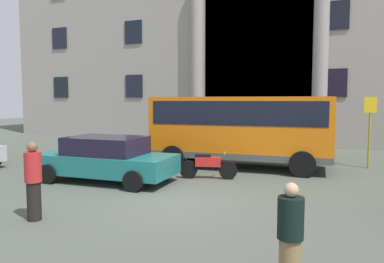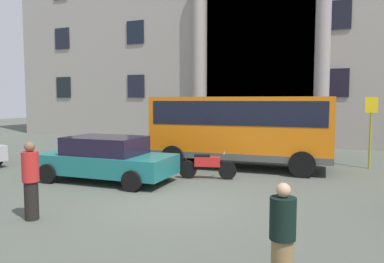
{
  "view_description": "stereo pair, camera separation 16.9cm",
  "coord_description": "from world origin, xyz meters",
  "px_view_note": "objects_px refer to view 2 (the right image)",
  "views": [
    {
      "loc": [
        4.16,
        -8.5,
        2.65
      ],
      "look_at": [
        -1.56,
        4.68,
        1.42
      ],
      "focal_mm": 35.07,
      "sensor_mm": 36.0,
      "label": 1
    },
    {
      "loc": [
        4.31,
        -8.43,
        2.65
      ],
      "look_at": [
        -1.56,
        4.68,
        1.42
      ],
      "focal_mm": 35.07,
      "sensor_mm": 36.0,
      "label": 2
    }
  ],
  "objects_px": {
    "orange_minibus": "(241,126)",
    "motorcycle_far_end": "(206,165)",
    "bus_stop_sign": "(371,125)",
    "parked_hatchback_near": "(106,158)",
    "pedestrian_child_trailing": "(282,238)",
    "pedestrian_woman_with_bag": "(31,180)",
    "hedge_planter_west": "(164,134)"
  },
  "relations": [
    {
      "from": "orange_minibus",
      "to": "motorcycle_far_end",
      "type": "xyz_separation_m",
      "value": [
        -0.45,
        -2.47,
        -1.19
      ]
    },
    {
      "from": "orange_minibus",
      "to": "bus_stop_sign",
      "type": "height_order",
      "value": "orange_minibus"
    },
    {
      "from": "orange_minibus",
      "to": "parked_hatchback_near",
      "type": "height_order",
      "value": "orange_minibus"
    },
    {
      "from": "parked_hatchback_near",
      "to": "pedestrian_child_trailing",
      "type": "relative_size",
      "value": 2.97
    },
    {
      "from": "pedestrian_child_trailing",
      "to": "pedestrian_woman_with_bag",
      "type": "distance_m",
      "value": 5.71
    },
    {
      "from": "motorcycle_far_end",
      "to": "bus_stop_sign",
      "type": "bearing_deg",
      "value": 24.28
    },
    {
      "from": "orange_minibus",
      "to": "motorcycle_far_end",
      "type": "relative_size",
      "value": 3.69
    },
    {
      "from": "hedge_planter_west",
      "to": "pedestrian_woman_with_bag",
      "type": "height_order",
      "value": "pedestrian_woman_with_bag"
    },
    {
      "from": "bus_stop_sign",
      "to": "pedestrian_woman_with_bag",
      "type": "distance_m",
      "value": 12.05
    },
    {
      "from": "bus_stop_sign",
      "to": "hedge_planter_west",
      "type": "height_order",
      "value": "bus_stop_sign"
    },
    {
      "from": "bus_stop_sign",
      "to": "motorcycle_far_end",
      "type": "relative_size",
      "value": 1.46
    },
    {
      "from": "orange_minibus",
      "to": "bus_stop_sign",
      "type": "relative_size",
      "value": 2.52
    },
    {
      "from": "hedge_planter_west",
      "to": "pedestrian_child_trailing",
      "type": "height_order",
      "value": "pedestrian_child_trailing"
    },
    {
      "from": "pedestrian_woman_with_bag",
      "to": "motorcycle_far_end",
      "type": "bearing_deg",
      "value": -96.19
    },
    {
      "from": "hedge_planter_west",
      "to": "pedestrian_woman_with_bag",
      "type": "xyz_separation_m",
      "value": [
        3.54,
        -12.7,
        0.19
      ]
    },
    {
      "from": "bus_stop_sign",
      "to": "motorcycle_far_end",
      "type": "distance_m",
      "value": 6.71
    },
    {
      "from": "orange_minibus",
      "to": "pedestrian_woman_with_bag",
      "type": "bearing_deg",
      "value": -111.03
    },
    {
      "from": "orange_minibus",
      "to": "pedestrian_child_trailing",
      "type": "xyz_separation_m",
      "value": [
        3.26,
        -8.9,
        -0.88
      ]
    },
    {
      "from": "bus_stop_sign",
      "to": "motorcycle_far_end",
      "type": "xyz_separation_m",
      "value": [
        -5.02,
        -4.29,
        -1.24
      ]
    },
    {
      "from": "bus_stop_sign",
      "to": "pedestrian_woman_with_bag",
      "type": "height_order",
      "value": "bus_stop_sign"
    },
    {
      "from": "hedge_planter_west",
      "to": "orange_minibus",
      "type": "bearing_deg",
      "value": -38.48
    },
    {
      "from": "parked_hatchback_near",
      "to": "pedestrian_woman_with_bag",
      "type": "distance_m",
      "value": 4.01
    },
    {
      "from": "parked_hatchback_near",
      "to": "pedestrian_child_trailing",
      "type": "distance_m",
      "value": 8.13
    },
    {
      "from": "orange_minibus",
      "to": "motorcycle_far_end",
      "type": "height_order",
      "value": "orange_minibus"
    },
    {
      "from": "bus_stop_sign",
      "to": "parked_hatchback_near",
      "type": "relative_size",
      "value": 0.6
    },
    {
      "from": "orange_minibus",
      "to": "motorcycle_far_end",
      "type": "bearing_deg",
      "value": -104.8
    },
    {
      "from": "hedge_planter_west",
      "to": "pedestrian_child_trailing",
      "type": "relative_size",
      "value": 1.03
    },
    {
      "from": "hedge_planter_west",
      "to": "motorcycle_far_end",
      "type": "bearing_deg",
      "value": -52.69
    },
    {
      "from": "pedestrian_child_trailing",
      "to": "bus_stop_sign",
      "type": "bearing_deg",
      "value": 166.0
    },
    {
      "from": "hedge_planter_west",
      "to": "motorcycle_far_end",
      "type": "height_order",
      "value": "hedge_planter_west"
    },
    {
      "from": "parked_hatchback_near",
      "to": "motorcycle_far_end",
      "type": "height_order",
      "value": "parked_hatchback_near"
    },
    {
      "from": "hedge_planter_west",
      "to": "motorcycle_far_end",
      "type": "distance_m",
      "value": 9.01
    }
  ]
}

